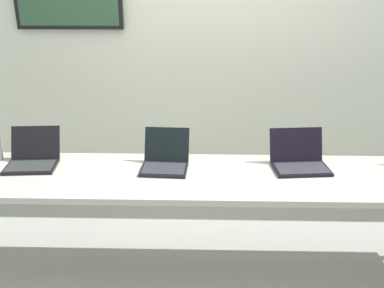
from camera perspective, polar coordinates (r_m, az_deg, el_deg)
ground at (r=3.32m, az=0.89°, el=-15.86°), size 8.00×8.00×0.04m
back_wall at (r=3.85m, az=0.84°, el=10.28°), size 8.00×0.11×2.48m
workbench at (r=2.95m, az=0.97°, el=-4.72°), size 3.69×0.70×0.74m
laptop_station_0 at (r=3.25m, az=-19.68°, el=-1.60°), size 0.36×0.36×0.23m
laptop_station_1 at (r=3.03m, az=-3.45°, el=-1.98°), size 0.32×0.34×0.24m
laptop_station_2 at (r=3.11m, az=13.53°, el=-1.92°), size 0.39×0.35×0.24m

